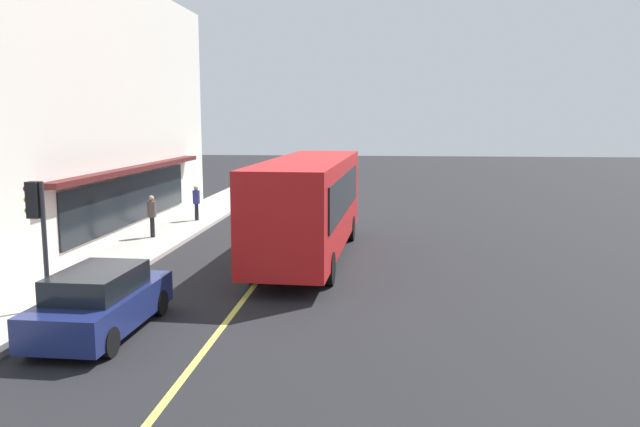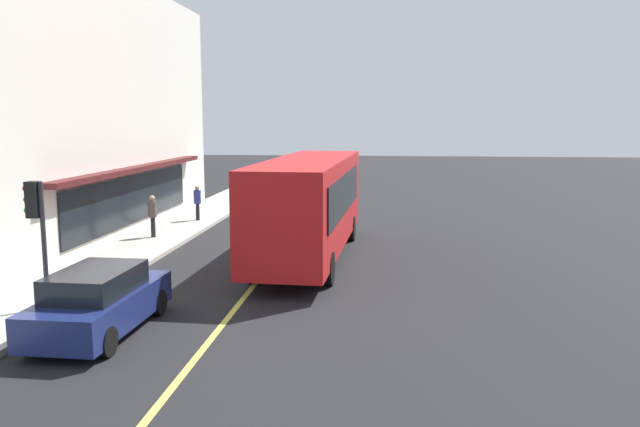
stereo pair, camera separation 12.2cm
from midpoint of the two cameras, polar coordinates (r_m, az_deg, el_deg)
name	(u,v)px [view 2 (the right image)]	position (r m, az deg, el deg)	size (l,w,h in m)	color
ground	(286,245)	(24.79, -2.92, -2.83)	(120.00, 120.00, 0.00)	black
sidewalk	(152,240)	(26.14, -14.71, -2.34)	(80.00, 2.81, 0.15)	#B2ADA3
lane_centre_stripe	(286,245)	(24.79, -2.92, -2.82)	(36.00, 0.16, 0.01)	#D8D14C
storefront_building	(30,108)	(29.83, -24.42, 8.62)	(21.07, 9.37, 10.65)	silver
bus	(309,202)	(22.13, -0.80, 1.02)	(11.22, 2.95, 3.50)	red
traffic_light	(36,214)	(17.14, -23.90, -0.07)	(0.30, 0.52, 3.20)	#2D2D33
car_navy	(99,302)	(15.45, -18.96, -7.47)	(4.34, 1.94, 1.52)	navy
pedestrian_near_storefront	(197,200)	(30.23, -10.82, 1.24)	(0.34, 0.34, 1.63)	black
pedestrian_by_curb	(153,212)	(26.30, -14.64, 0.12)	(0.34, 0.34, 1.69)	black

